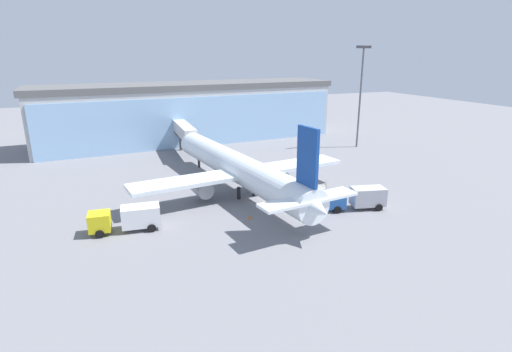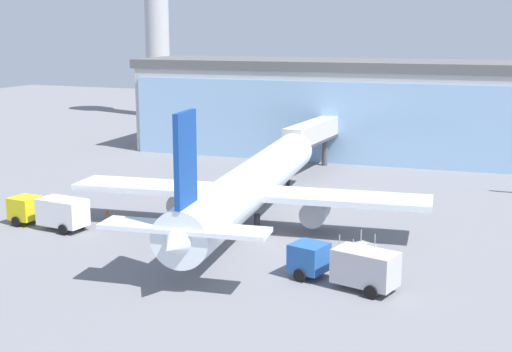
% 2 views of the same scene
% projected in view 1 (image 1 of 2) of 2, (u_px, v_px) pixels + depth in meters
% --- Properties ---
extents(ground, '(240.00, 240.00, 0.00)m').
position_uv_depth(ground, '(265.00, 200.00, 52.12)').
color(ground, slate).
extents(terminal_building, '(64.36, 18.00, 12.37)m').
position_uv_depth(terminal_building, '(190.00, 112.00, 86.82)').
color(terminal_building, '#B0B0B0').
rests_on(terminal_building, ground).
extents(jet_bridge, '(2.79, 12.89, 5.85)m').
position_uv_depth(jet_bridge, '(184.00, 132.00, 73.61)').
color(jet_bridge, beige).
rests_on(jet_bridge, ground).
extents(apron_light_mast, '(3.20, 0.40, 19.79)m').
position_uv_depth(apron_light_mast, '(361.00, 89.00, 78.54)').
color(apron_light_mast, '#59595E').
rests_on(apron_light_mast, ground).
extents(airplane, '(30.23, 38.22, 11.45)m').
position_uv_depth(airplane, '(239.00, 168.00, 53.72)').
color(airplane, white).
rests_on(airplane, ground).
extents(catering_truck, '(7.49, 3.11, 2.65)m').
position_uv_depth(catering_truck, '(128.00, 218.00, 42.61)').
color(catering_truck, yellow).
rests_on(catering_truck, ground).
extents(fuel_truck, '(7.61, 3.90, 2.65)m').
position_uv_depth(fuel_truck, '(357.00, 198.00, 48.66)').
color(fuel_truck, '#2659A5').
rests_on(fuel_truck, ground).
extents(baggage_cart, '(2.82, 3.22, 1.50)m').
position_uv_depth(baggage_cart, '(320.00, 189.00, 54.66)').
color(baggage_cart, '#9E998C').
rests_on(baggage_cart, ground).
extents(safety_cone_nose, '(0.36, 0.36, 0.55)m').
position_uv_depth(safety_cone_nose, '(250.00, 217.00, 45.97)').
color(safety_cone_nose, orange).
rests_on(safety_cone_nose, ground).
extents(safety_cone_wingtip, '(0.36, 0.36, 0.55)m').
position_uv_depth(safety_cone_wingtip, '(140.00, 208.00, 48.53)').
color(safety_cone_wingtip, orange).
rests_on(safety_cone_wingtip, ground).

